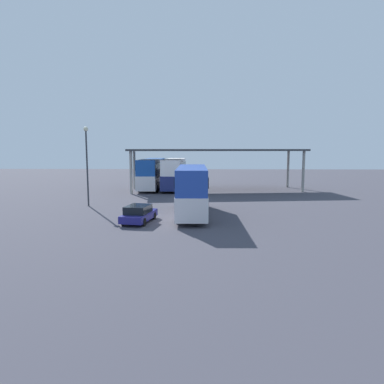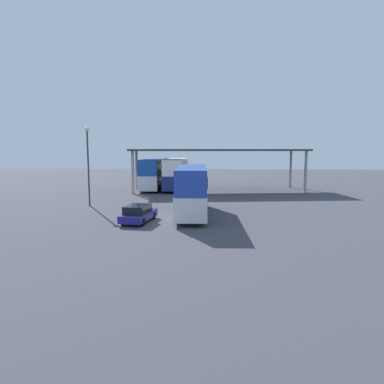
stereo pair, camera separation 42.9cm
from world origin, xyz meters
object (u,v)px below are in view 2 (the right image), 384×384
Objects in this scene: double_decker_near_canopy at (154,173)px; double_decker_mid_row at (176,173)px; parked_hatchback at (138,214)px; lamppost_tall at (88,157)px; double_decker_main at (192,189)px.

double_decker_near_canopy is 1.11× the size of double_decker_mid_row.
lamppost_tall is (-6.46, 7.52, 4.24)m from parked_hatchback.
parked_hatchback is 0.41× the size of double_decker_mid_row.
double_decker_main is at bearing -169.23° from double_decker_mid_row.
lamppost_tall is at bearing 50.50° from parked_hatchback.
double_decker_near_canopy is 1.48× the size of lamppost_tall.
double_decker_main is 1.32× the size of lamppost_tall.
parked_hatchback is 21.86m from double_decker_mid_row.
parked_hatchback is 22.53m from double_decker_near_canopy.
double_decker_mid_row is at bearing -100.08° from double_decker_near_canopy.
double_decker_mid_row reaches higher than parked_hatchback.
double_decker_near_canopy reaches higher than double_decker_main.
double_decker_main is at bearing -42.32° from parked_hatchback.
double_decker_mid_row is (3.22, -0.57, 0.00)m from double_decker_near_canopy.
lamppost_tall is at bearing 153.90° from double_decker_mid_row.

